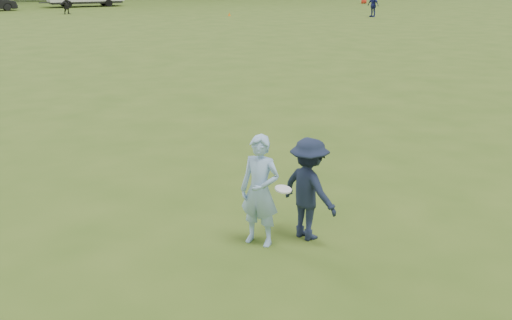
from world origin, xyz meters
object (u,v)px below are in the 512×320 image
(thrower, at_px, (260,191))
(player_far_d, at_px, (66,5))
(player_far_b, at_px, (373,5))
(field_cone, at_px, (229,14))
(defender, at_px, (309,189))

(thrower, relative_size, player_far_d, 1.06)
(thrower, distance_m, player_far_b, 46.70)
(field_cone, bearing_deg, player_far_b, -32.42)
(thrower, height_order, player_far_b, player_far_b)
(defender, height_order, player_far_b, player_far_b)
(player_far_b, bearing_deg, defender, -51.89)
(defender, xyz_separation_m, field_cone, (18.55, 42.70, -0.71))
(field_cone, bearing_deg, thrower, -114.48)
(thrower, bearing_deg, player_far_b, 103.73)
(defender, relative_size, player_far_b, 0.85)
(defender, bearing_deg, thrower, 64.41)
(player_far_b, distance_m, field_cone, 12.83)
(defender, bearing_deg, player_far_d, -19.95)
(defender, distance_m, player_far_d, 52.01)
(player_far_d, xyz_separation_m, field_cone, (12.62, -8.98, -0.70))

